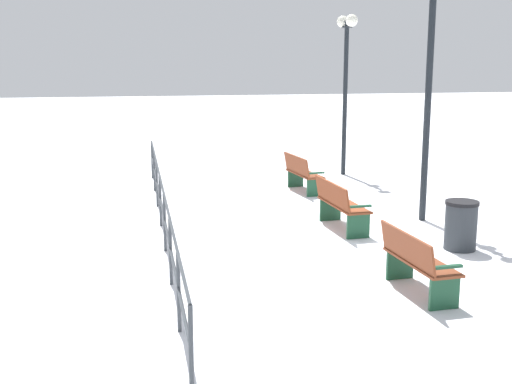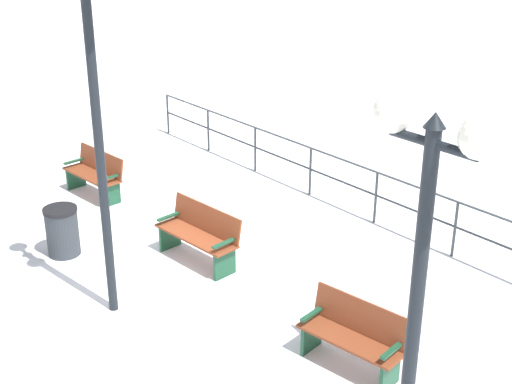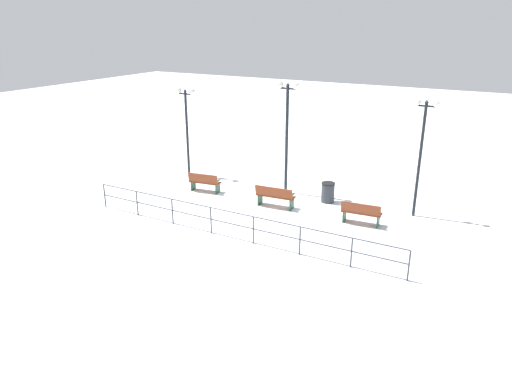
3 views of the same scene
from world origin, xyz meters
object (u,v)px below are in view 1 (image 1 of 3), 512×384
(bench_nearest, at_px, (417,261))
(lamppost_middle, at_px, (431,47))
(lamppost_far, at_px, (346,57))
(trash_bin, at_px, (461,225))
(bench_third, at_px, (302,173))
(bench_second, at_px, (340,204))

(bench_nearest, relative_size, lamppost_middle, 0.31)
(lamppost_far, relative_size, trash_bin, 5.04)
(trash_bin, bearing_deg, bench_third, 105.78)
(bench_nearest, bearing_deg, bench_second, 85.30)
(bench_nearest, height_order, bench_third, bench_nearest)
(bench_third, bearing_deg, lamppost_far, 42.69)
(bench_nearest, bearing_deg, bench_third, 84.01)
(bench_nearest, height_order, bench_second, bench_second)
(bench_nearest, bearing_deg, trash_bin, 45.03)
(bench_second, height_order, lamppost_far, lamppost_far)
(bench_nearest, height_order, trash_bin, bench_nearest)
(bench_second, distance_m, bench_third, 3.58)
(bench_second, bearing_deg, lamppost_far, 67.17)
(lamppost_middle, height_order, lamppost_far, lamppost_middle)
(bench_nearest, distance_m, lamppost_far, 9.83)
(bench_third, xyz_separation_m, lamppost_far, (1.70, 2.11, 2.71))
(bench_nearest, relative_size, lamppost_far, 0.35)
(bench_second, height_order, trash_bin, bench_second)
(bench_third, height_order, lamppost_middle, lamppost_middle)
(trash_bin, bearing_deg, lamppost_middle, 83.96)
(lamppost_far, distance_m, trash_bin, 7.84)
(bench_second, xyz_separation_m, bench_third, (0.16, 3.58, -0.03))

